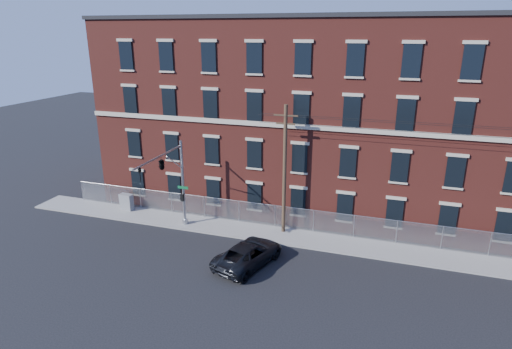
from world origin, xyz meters
The scene contains 8 objects.
ground centered at (0.00, 0.00, 0.00)m, with size 140.00×140.00×0.00m, color black.
sidewalk centered at (12.00, 5.00, 0.06)m, with size 65.00×3.00×0.12m, color #989590.
mill_building centered at (12.00, 13.93, 8.15)m, with size 55.30×14.32×16.30m.
chain_link_fence centered at (12.00, 6.30, 1.06)m, with size 59.06×0.06×1.85m.
traffic_signal_mast centered at (-6.00, 2.18, 5.39)m, with size 0.90×6.75×7.00m.
utility_pole_near centered at (2.00, 5.60, 5.34)m, with size 1.80×0.28×10.00m.
pickup_truck centered at (0.96, 0.19, 0.78)m, with size 2.59×5.62×1.56m, color black.
utility_cabinet centered at (-12.22, 5.55, 0.84)m, with size 1.15×0.58×1.44m, color slate.
Camera 1 is at (9.41, -24.13, 15.03)m, focal length 30.03 mm.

